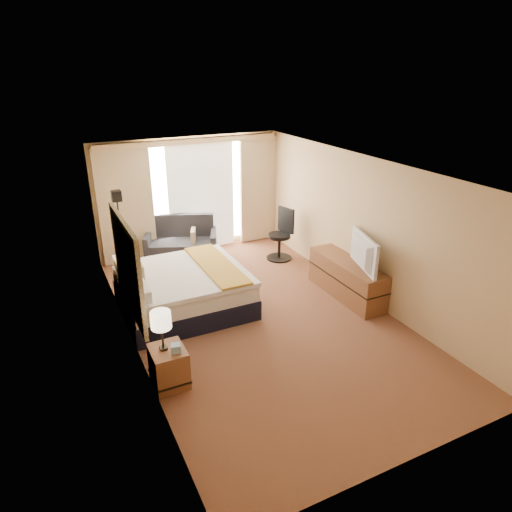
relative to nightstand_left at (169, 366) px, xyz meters
name	(u,v)px	position (x,y,z in m)	size (l,w,h in m)	color
floor	(258,317)	(1.87, 1.05, -0.28)	(4.20, 7.00, 0.02)	#511717
ceiling	(259,167)	(1.87, 1.05, 2.33)	(4.20, 7.00, 0.02)	silver
wall_back	(190,195)	(1.87, 4.55, 1.02)	(4.20, 0.02, 2.60)	tan
wall_front	(416,367)	(1.87, -2.45, 1.02)	(4.20, 0.02, 2.60)	tan
wall_left	(127,271)	(-0.23, 1.05, 1.02)	(0.02, 7.00, 2.60)	tan
wall_right	(363,228)	(3.97, 1.05, 1.02)	(0.02, 7.00, 2.60)	tan
headboard	(127,267)	(-0.19, 1.25, 1.01)	(0.06, 1.85, 1.50)	black
nightstand_left	(169,366)	(0.00, 0.00, 0.00)	(0.45, 0.52, 0.55)	brown
nightstand_right	(130,290)	(0.00, 2.50, 0.00)	(0.45, 0.52, 0.55)	brown
media_dresser	(346,279)	(3.70, 1.05, 0.07)	(0.50, 1.80, 0.70)	brown
window	(201,194)	(2.12, 4.52, 1.04)	(2.30, 0.02, 2.30)	white
curtains	(191,192)	(1.87, 4.44, 1.13)	(4.12, 0.19, 2.56)	#C6B18B
bed	(183,290)	(0.81, 1.90, 0.10)	(2.11, 1.93, 1.03)	black
loveseat	(182,246)	(1.48, 4.09, 0.04)	(1.73, 1.34, 0.96)	maroon
floor_lamp	(119,220)	(0.09, 3.35, 1.07)	(0.24, 0.24, 1.90)	black
desk_chair	(281,237)	(3.48, 3.17, 0.23)	(0.56, 0.56, 1.14)	black
lamp_left	(161,321)	(-0.04, 0.02, 0.71)	(0.27, 0.27, 0.57)	black
lamp_right	(123,254)	(-0.03, 2.55, 0.68)	(0.25, 0.25, 0.53)	black
tissue_box	(176,348)	(0.09, -0.10, 0.33)	(0.12, 0.12, 0.11)	#7EA3C3
telephone	(130,278)	(0.00, 2.34, 0.31)	(0.16, 0.12, 0.06)	black
television	(358,252)	(3.65, 0.73, 0.74)	(1.08, 0.14, 0.62)	black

